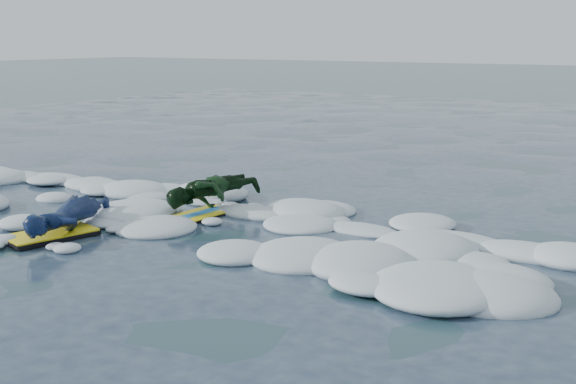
{
  "coord_description": "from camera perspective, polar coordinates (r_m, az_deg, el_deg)",
  "views": [
    {
      "loc": [
        5.96,
        -6.07,
        2.29
      ],
      "look_at": [
        1.09,
        1.6,
        0.35
      ],
      "focal_mm": 45.0,
      "sensor_mm": 36.0,
      "label": 1
    }
  ],
  "objects": [
    {
      "name": "prone_woman_unit",
      "position": [
        8.97,
        -17.21,
        -1.97
      ],
      "size": [
        1.04,
        1.63,
        0.4
      ],
      "rotation": [
        0.0,
        0.0,
        1.32
      ],
      "color": "black",
      "rests_on": "ground"
    },
    {
      "name": "ground",
      "position": [
        8.81,
        -11.65,
        -3.28
      ],
      "size": [
        120.0,
        120.0,
        0.0
      ],
      "primitive_type": "plane",
      "color": "#1A3540",
      "rests_on": "ground"
    },
    {
      "name": "foam_band",
      "position": [
        9.55,
        -7.36,
        -1.93
      ],
      "size": [
        12.0,
        3.1,
        0.3
      ],
      "primitive_type": null,
      "color": "silver",
      "rests_on": "ground"
    },
    {
      "name": "prone_child_unit",
      "position": [
        9.59,
        -5.98,
        -0.23
      ],
      "size": [
        1.03,
        1.44,
        0.51
      ],
      "rotation": [
        0.0,
        0.0,
        1.49
      ],
      "color": "black",
      "rests_on": "ground"
    }
  ]
}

